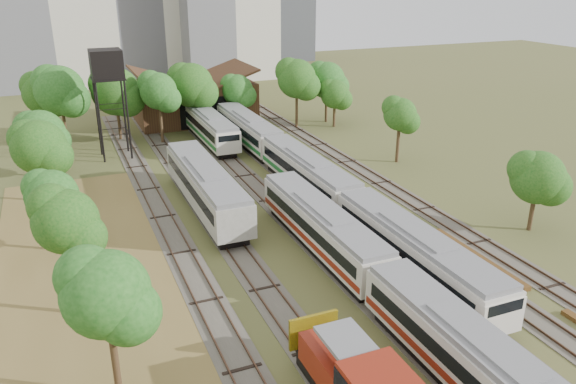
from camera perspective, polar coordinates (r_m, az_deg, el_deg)
name	(u,v)px	position (r m, az deg, el deg)	size (l,w,h in m)	color
ground	(463,350)	(34.20, 17.36, -15.08)	(240.00, 240.00, 0.00)	#475123
dry_grass_patch	(115,345)	(34.51, -17.14, -14.64)	(14.00, 60.00, 0.04)	brown
tracks	(284,198)	(52.74, -0.46, -0.60)	(24.60, 80.00, 0.19)	#4C473D
railcar_red_set	(384,283)	(35.67, 9.71, -9.10)	(2.86, 34.58, 3.54)	black
railcar_green_set	(308,174)	(53.38, 2.04, 1.82)	(2.94, 52.08, 3.63)	black
railcar_rear	(210,128)	(70.47, -7.92, 6.49)	(2.94, 16.08, 3.64)	black
shunter_locomotive	(358,384)	(27.90, 7.10, -18.82)	(2.89, 8.10, 3.79)	black
old_grey_coach	(206,187)	(50.02, -8.35, 0.52)	(3.21, 18.00, 3.97)	black
water_tower	(107,67)	(65.54, -17.94, 11.97)	(3.50, 3.50, 12.10)	black
rail_pile_near	(477,257)	(44.04, 18.68, -6.29)	(0.66, 9.89, 0.33)	brown
maintenance_shed	(194,100)	(82.09, -9.57, 9.22)	(16.45, 11.55, 7.58)	#3C2315
tree_band_left	(51,164)	(49.00, -22.94, 2.62)	(7.41, 65.27, 8.71)	#382616
tree_band_far	(188,87)	(73.79, -10.15, 10.48)	(39.98, 8.70, 9.76)	#382616
tree_band_right	(417,127)	(60.73, 13.02, 6.50)	(4.49, 40.14, 7.24)	#382616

